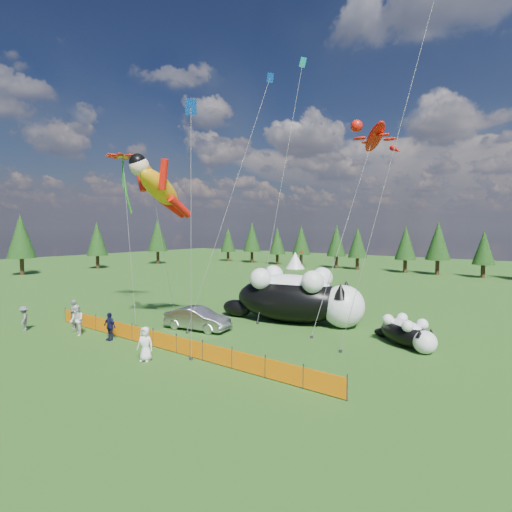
# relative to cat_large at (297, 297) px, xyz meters

# --- Properties ---
(ground) EXTENTS (160.00, 160.00, 0.00)m
(ground) POSITION_rel_cat_large_xyz_m (-2.47, -7.09, -1.89)
(ground) COLOR #0E3309
(ground) RESTS_ON ground
(safety_fence) EXTENTS (22.06, 0.06, 1.10)m
(safety_fence) POSITION_rel_cat_large_xyz_m (-2.47, -10.09, -1.39)
(safety_fence) COLOR #262626
(safety_fence) RESTS_ON ground
(tree_line) EXTENTS (90.00, 4.00, 8.00)m
(tree_line) POSITION_rel_cat_large_xyz_m (-2.47, 37.91, 2.11)
(tree_line) COLOR black
(tree_line) RESTS_ON ground
(festival_tents) EXTENTS (50.00, 3.20, 2.80)m
(festival_tents) POSITION_rel_cat_large_xyz_m (8.53, 32.91, -0.49)
(festival_tents) COLOR white
(festival_tents) RESTS_ON ground
(cat_large) EXTENTS (10.94, 5.54, 3.99)m
(cat_large) POSITION_rel_cat_large_xyz_m (0.00, 0.00, 0.00)
(cat_large) COLOR black
(cat_large) RESTS_ON ground
(cat_small) EXTENTS (4.27, 3.33, 1.72)m
(cat_small) POSITION_rel_cat_large_xyz_m (8.13, -1.13, -1.08)
(cat_small) COLOR black
(cat_small) RESTS_ON ground
(car) EXTENTS (4.78, 2.43, 1.50)m
(car) POSITION_rel_cat_large_xyz_m (-4.24, -5.78, -1.14)
(car) COLOR #AFAFB4
(car) RESTS_ON ground
(spectator_a) EXTENTS (0.83, 0.67, 1.96)m
(spectator_a) POSITION_rel_cat_large_xyz_m (-11.23, -10.69, -0.91)
(spectator_a) COLOR slate
(spectator_a) RESTS_ON ground
(spectator_b) EXTENTS (1.04, 0.72, 1.97)m
(spectator_b) POSITION_rel_cat_large_xyz_m (-9.29, -11.51, -0.91)
(spectator_b) COLOR white
(spectator_b) RESTS_ON ground
(spectator_c) EXTENTS (1.04, 0.59, 1.71)m
(spectator_c) POSITION_rel_cat_large_xyz_m (-6.68, -10.84, -1.04)
(spectator_c) COLOR #141439
(spectator_c) RESTS_ON ground
(spectator_d) EXTENTS (1.22, 1.06, 1.69)m
(spectator_d) POSITION_rel_cat_large_xyz_m (-13.09, -13.09, -1.05)
(spectator_d) COLOR slate
(spectator_d) RESTS_ON ground
(spectator_e) EXTENTS (1.02, 0.85, 1.78)m
(spectator_e) POSITION_rel_cat_large_xyz_m (-1.79, -11.91, -1.00)
(spectator_e) COLOR white
(spectator_e) RESTS_ON ground
(superhero_kite) EXTENTS (5.74, 6.02, 11.83)m
(superhero_kite) POSITION_rel_cat_large_xyz_m (-6.25, -7.17, 7.60)
(superhero_kite) COLOR orange
(superhero_kite) RESTS_ON ground
(gecko_kite) EXTENTS (5.77, 11.80, 16.03)m
(gecko_kite) POSITION_rel_cat_large_xyz_m (3.45, 5.52, 11.83)
(gecko_kite) COLOR red
(gecko_kite) RESTS_ON ground
(flower_kite) EXTENTS (6.31, 4.06, 13.51)m
(flower_kite) POSITION_rel_cat_large_xyz_m (-12.82, -5.43, 10.44)
(flower_kite) COLOR red
(flower_kite) RESTS_ON ground
(diamond_kite_a) EXTENTS (2.17, 7.28, 18.99)m
(diamond_kite_a) POSITION_rel_cat_large_xyz_m (-2.50, -0.60, 14.50)
(diamond_kite_a) COLOR #0B3EAE
(diamond_kite_a) RESTS_ON ground
(diamond_kite_c) EXTENTS (1.07, 1.24, 13.90)m
(diamond_kite_c) POSITION_rel_cat_large_xyz_m (-0.53, -9.73, 10.72)
(diamond_kite_c) COLOR #0B3EAE
(diamond_kite_c) RESTS_ON ground
(diamond_kite_d) EXTENTS (1.05, 7.71, 21.80)m
(diamond_kite_d) POSITION_rel_cat_large_xyz_m (-2.60, 4.60, 17.47)
(diamond_kite_d) COLOR #0DA4A4
(diamond_kite_d) RESTS_ON ground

